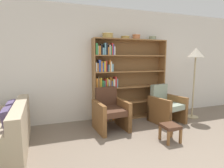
{
  "coord_description": "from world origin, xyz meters",
  "views": [
    {
      "loc": [
        -1.71,
        -1.44,
        1.5
      ],
      "look_at": [
        -0.45,
        2.28,
        0.95
      ],
      "focal_mm": 28.0,
      "sensor_mm": 36.0,
      "label": 1
    }
  ],
  "objects": [
    {
      "name": "bowl_olive",
      "position": [
        0.29,
        2.59,
        2.06
      ],
      "size": [
        0.21,
        0.21,
        0.12
      ],
      "color": "#C67547",
      "rests_on": "bookshelf"
    },
    {
      "name": "couch",
      "position": [
        -2.54,
        1.65,
        0.29
      ],
      "size": [
        0.96,
        1.75,
        0.79
      ],
      "rotation": [
        0.0,
        0.0,
        1.64
      ],
      "color": "tan",
      "rests_on": "ground"
    },
    {
      "name": "armchair_cushioned",
      "position": [
        0.83,
        2.03,
        0.4
      ],
      "size": [
        0.78,
        0.81,
        0.89
      ],
      "rotation": [
        0.0,
        0.0,
        3.37
      ],
      "color": "brown",
      "rests_on": "ground"
    },
    {
      "name": "bookshelf",
      "position": [
        -0.07,
        2.6,
        0.99
      ],
      "size": [
        1.9,
        0.3,
        2.0
      ],
      "color": "olive",
      "rests_on": "ground"
    },
    {
      "name": "bowl_sage",
      "position": [
        -0.46,
        2.59,
        2.06
      ],
      "size": [
        0.27,
        0.27,
        0.11
      ],
      "color": "tan",
      "rests_on": "bookshelf"
    },
    {
      "name": "armchair_leather",
      "position": [
        -0.58,
        2.03,
        0.4
      ],
      "size": [
        0.71,
        0.74,
        0.89
      ],
      "rotation": [
        0.0,
        0.0,
        3.24
      ],
      "color": "brown",
      "rests_on": "ground"
    },
    {
      "name": "bowl_stoneware",
      "position": [
        -0.01,
        2.59,
        2.04
      ],
      "size": [
        0.22,
        0.22,
        0.07
      ],
      "color": "tan",
      "rests_on": "bookshelf"
    },
    {
      "name": "floor_lamp",
      "position": [
        1.7,
        2.09,
        1.56
      ],
      "size": [
        0.41,
        0.41,
        1.79
      ],
      "color": "tan",
      "rests_on": "ground"
    },
    {
      "name": "wall_back",
      "position": [
        0.0,
        2.78,
        1.38
      ],
      "size": [
        12.0,
        0.06,
        2.75
      ],
      "color": "silver",
      "rests_on": "ground"
    },
    {
      "name": "bowl_brass",
      "position": [
        0.75,
        2.59,
        2.05
      ],
      "size": [
        0.19,
        0.19,
        0.09
      ],
      "color": "gray",
      "rests_on": "bookshelf"
    },
    {
      "name": "footstool",
      "position": [
        0.28,
        1.12,
        0.25
      ],
      "size": [
        0.3,
        0.3,
        0.32
      ],
      "color": "brown",
      "rests_on": "ground"
    }
  ]
}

